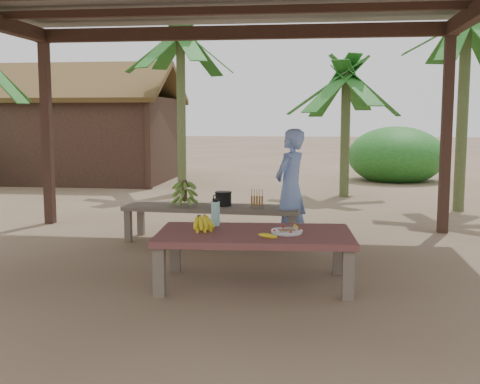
# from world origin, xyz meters

# --- Properties ---
(ground) EXTENTS (80.00, 80.00, 0.00)m
(ground) POSITION_xyz_m (0.00, 0.00, 0.00)
(ground) COLOR brown
(ground) RESTS_ON ground
(work_table) EXTENTS (1.86, 1.12, 0.50)m
(work_table) POSITION_xyz_m (0.53, -0.55, 0.43)
(work_table) COLOR brown
(work_table) RESTS_ON ground
(bench) EXTENTS (2.23, 0.72, 0.45)m
(bench) POSITION_xyz_m (-0.20, 1.33, 0.39)
(bench) COLOR brown
(bench) RESTS_ON ground
(ripe_banana_bunch) EXTENTS (0.31, 0.28, 0.16)m
(ripe_banana_bunch) POSITION_xyz_m (0.01, -0.53, 0.58)
(ripe_banana_bunch) COLOR yellow
(ripe_banana_bunch) RESTS_ON work_table
(plate) EXTENTS (0.29, 0.29, 0.04)m
(plate) POSITION_xyz_m (0.83, -0.58, 0.52)
(plate) COLOR white
(plate) RESTS_ON work_table
(loose_banana_front) EXTENTS (0.18, 0.07, 0.04)m
(loose_banana_front) POSITION_xyz_m (0.68, -0.81, 0.52)
(loose_banana_front) COLOR yellow
(loose_banana_front) RESTS_ON work_table
(loose_banana_side) EXTENTS (0.08, 0.15, 0.04)m
(loose_banana_side) POSITION_xyz_m (0.91, -0.39, 0.52)
(loose_banana_side) COLOR yellow
(loose_banana_side) RESTS_ON work_table
(water_flask) EXTENTS (0.08, 0.08, 0.31)m
(water_flask) POSITION_xyz_m (0.12, -0.26, 0.63)
(water_flask) COLOR #3CBEB2
(water_flask) RESTS_ON work_table
(green_banana_stalk) EXTENTS (0.31, 0.31, 0.34)m
(green_banana_stalk) POSITION_xyz_m (-0.56, 1.35, 0.62)
(green_banana_stalk) COLOR #598C2D
(green_banana_stalk) RESTS_ON bench
(cooking_pot) EXTENTS (0.20, 0.20, 0.17)m
(cooking_pot) POSITION_xyz_m (-0.06, 1.37, 0.54)
(cooking_pot) COLOR black
(cooking_pot) RESTS_ON bench
(skewer_rack) EXTENTS (0.18, 0.09, 0.24)m
(skewer_rack) POSITION_xyz_m (0.37, 1.24, 0.57)
(skewer_rack) COLOR #A57F47
(skewer_rack) RESTS_ON bench
(woman) EXTENTS (0.54, 0.62, 1.42)m
(woman) POSITION_xyz_m (0.78, 1.31, 0.71)
(woman) COLOR #728DD7
(woman) RESTS_ON ground
(hut) EXTENTS (4.40, 3.43, 2.85)m
(hut) POSITION_xyz_m (-4.50, 8.00, 1.10)
(hut) COLOR black
(hut) RESTS_ON ground
(banana_plant_ne) EXTENTS (1.80, 1.80, 3.36)m
(banana_plant_ne) POSITION_xyz_m (3.44, 4.25, 2.86)
(banana_plant_ne) COLOR #596638
(banana_plant_ne) RESTS_ON ground
(banana_plant_n) EXTENTS (1.80, 1.80, 2.60)m
(banana_plant_n) POSITION_xyz_m (1.62, 5.82, 2.13)
(banana_plant_n) COLOR #596638
(banana_plant_n) RESTS_ON ground
(banana_plant_nw) EXTENTS (1.80, 1.80, 3.46)m
(banana_plant_nw) POSITION_xyz_m (-1.66, 6.01, 2.96)
(banana_plant_nw) COLOR #596638
(banana_plant_nw) RESTS_ON ground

